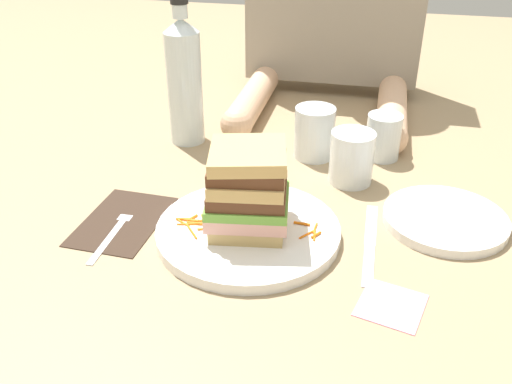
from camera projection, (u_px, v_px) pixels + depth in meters
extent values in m
plane|color=#9E8460|center=(250.00, 231.00, 0.81)|extent=(3.00, 3.00, 0.00)
cylinder|color=white|center=(251.00, 232.00, 0.80)|extent=(0.26, 0.26, 0.02)
cube|color=tan|center=(251.00, 221.00, 0.79)|extent=(0.11, 0.11, 0.02)
cube|color=#E0A393|center=(251.00, 211.00, 0.78)|extent=(0.12, 0.12, 0.02)
cube|color=#6BA83D|center=(251.00, 201.00, 0.77)|extent=(0.12, 0.12, 0.01)
cube|color=#56331E|center=(251.00, 191.00, 0.76)|extent=(0.12, 0.11, 0.02)
cube|color=tan|center=(251.00, 179.00, 0.75)|extent=(0.11, 0.11, 0.02)
cube|color=#56331E|center=(251.00, 168.00, 0.75)|extent=(0.11, 0.10, 0.02)
cube|color=tan|center=(247.00, 155.00, 0.74)|extent=(0.12, 0.12, 0.02)
cylinder|color=orange|center=(204.00, 220.00, 0.81)|extent=(0.02, 0.03, 0.00)
cylinder|color=orange|center=(184.00, 219.00, 0.81)|extent=(0.02, 0.01, 0.00)
cylinder|color=orange|center=(207.00, 229.00, 0.79)|extent=(0.03, 0.01, 0.00)
cylinder|color=orange|center=(192.00, 218.00, 0.81)|extent=(0.01, 0.02, 0.00)
cylinder|color=orange|center=(196.00, 223.00, 0.80)|extent=(0.03, 0.01, 0.00)
cylinder|color=orange|center=(200.00, 221.00, 0.80)|extent=(0.02, 0.01, 0.00)
cylinder|color=orange|center=(187.00, 224.00, 0.80)|extent=(0.03, 0.01, 0.00)
cylinder|color=orange|center=(191.00, 220.00, 0.80)|extent=(0.02, 0.00, 0.00)
cylinder|color=orange|center=(184.00, 223.00, 0.80)|extent=(0.02, 0.02, 0.00)
cylinder|color=orange|center=(192.00, 232.00, 0.78)|extent=(0.02, 0.03, 0.00)
cylinder|color=orange|center=(316.00, 235.00, 0.77)|extent=(0.01, 0.02, 0.00)
cylinder|color=orange|center=(315.00, 233.00, 0.78)|extent=(0.01, 0.03, 0.00)
cylinder|color=orange|center=(315.00, 230.00, 0.78)|extent=(0.00, 0.03, 0.00)
cylinder|color=orange|center=(302.00, 224.00, 0.80)|extent=(0.02, 0.01, 0.00)
cylinder|color=orange|center=(306.00, 235.00, 0.77)|extent=(0.02, 0.02, 0.00)
cube|color=#38281E|center=(123.00, 220.00, 0.83)|extent=(0.12, 0.17, 0.00)
cube|color=silver|center=(107.00, 240.00, 0.79)|extent=(0.01, 0.11, 0.00)
cube|color=silver|center=(125.00, 216.00, 0.84)|extent=(0.02, 0.02, 0.00)
cylinder|color=silver|center=(137.00, 207.00, 0.86)|extent=(0.00, 0.04, 0.00)
cylinder|color=silver|center=(134.00, 207.00, 0.86)|extent=(0.00, 0.04, 0.00)
cylinder|color=silver|center=(130.00, 206.00, 0.86)|extent=(0.00, 0.04, 0.00)
cylinder|color=silver|center=(127.00, 206.00, 0.86)|extent=(0.00, 0.04, 0.00)
cube|color=silver|center=(369.00, 265.00, 0.74)|extent=(0.02, 0.10, 0.00)
cube|color=silver|center=(371.00, 224.00, 0.83)|extent=(0.02, 0.11, 0.00)
cylinder|color=white|center=(352.00, 158.00, 0.92)|extent=(0.07, 0.07, 0.09)
cylinder|color=#E55638|center=(351.00, 168.00, 0.93)|extent=(0.07, 0.07, 0.05)
cylinder|color=silver|center=(185.00, 89.00, 1.03)|extent=(0.06, 0.06, 0.21)
cone|color=silver|center=(181.00, 25.00, 0.97)|extent=(0.06, 0.06, 0.02)
cylinder|color=silver|center=(180.00, 11.00, 0.96)|extent=(0.03, 0.03, 0.02)
cylinder|color=black|center=(179.00, 0.00, 0.95)|extent=(0.03, 0.03, 0.01)
cylinder|color=silver|center=(383.00, 137.00, 1.00)|extent=(0.06, 0.06, 0.08)
cylinder|color=silver|center=(314.00, 133.00, 1.00)|extent=(0.07, 0.07, 0.09)
cylinder|color=white|center=(445.00, 219.00, 0.83)|extent=(0.18, 0.18, 0.01)
cube|color=pink|center=(391.00, 305.00, 0.67)|extent=(0.09, 0.09, 0.00)
cylinder|color=#DBAD89|center=(253.00, 99.00, 1.19)|extent=(0.06, 0.27, 0.06)
cylinder|color=#DBAD89|center=(392.00, 111.00, 1.13)|extent=(0.06, 0.27, 0.06)
sphere|color=#DBAD89|center=(237.00, 124.00, 1.08)|extent=(0.06, 0.06, 0.06)
sphere|color=#DBAD89|center=(391.00, 138.00, 1.02)|extent=(0.06, 0.06, 0.06)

